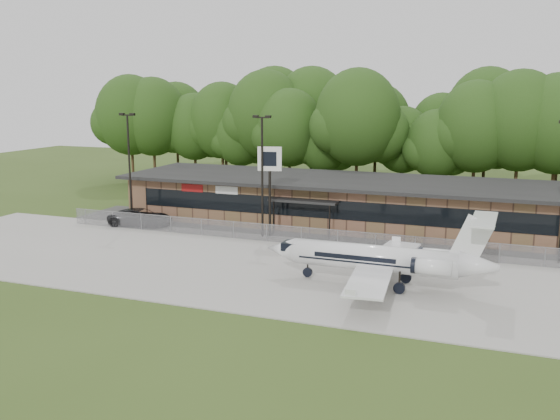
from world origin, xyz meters
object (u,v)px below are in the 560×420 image
at_px(terminal, 343,201).
at_px(business_jet, 382,260).
at_px(pole_sign, 270,168).
at_px(suv, 141,217).

height_order(terminal, business_jet, business_jet).
xyz_separation_m(terminal, pole_sign, (-4.44, -7.14, 3.68)).
relative_size(terminal, suv, 7.09).
relative_size(terminal, business_jet, 2.76).
bearing_deg(suv, pole_sign, -97.59).
distance_m(terminal, business_jet, 18.70).
bearing_deg(suv, terminal, -75.36).
bearing_deg(suv, business_jet, -120.95).
height_order(business_jet, pole_sign, pole_sign).
bearing_deg(pole_sign, business_jet, -53.39).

